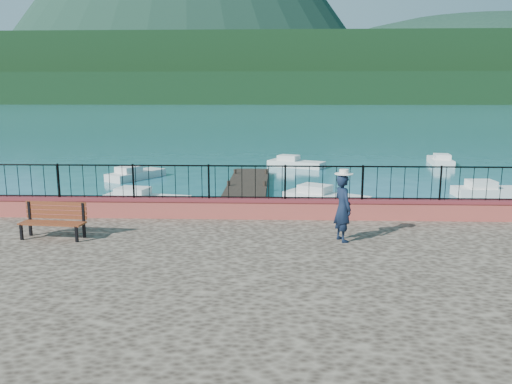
# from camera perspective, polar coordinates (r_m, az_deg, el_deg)

# --- Properties ---
(ground) EXTENTS (2000.00, 2000.00, 0.00)m
(ground) POSITION_cam_1_polar(r_m,az_deg,el_deg) (11.42, 5.13, -13.38)
(ground) COLOR #19596B
(ground) RESTS_ON ground
(parapet) EXTENTS (28.00, 0.46, 0.58)m
(parapet) POSITION_cam_1_polar(r_m,az_deg,el_deg) (14.47, 4.50, -1.91)
(parapet) COLOR #A8463C
(parapet) RESTS_ON promenade
(railing) EXTENTS (27.00, 0.05, 0.95)m
(railing) POSITION_cam_1_polar(r_m,az_deg,el_deg) (14.32, 4.55, 1.08)
(railing) COLOR black
(railing) RESTS_ON parapet
(dock) EXTENTS (2.00, 16.00, 0.30)m
(dock) POSITION_cam_1_polar(r_m,az_deg,el_deg) (22.90, -1.36, -0.54)
(dock) COLOR #2D231C
(dock) RESTS_ON ground
(far_forest) EXTENTS (900.00, 60.00, 18.00)m
(far_forest) POSITION_cam_1_polar(r_m,az_deg,el_deg) (310.43, 2.35, 11.68)
(far_forest) COLOR black
(far_forest) RESTS_ON ground
(foothills) EXTENTS (900.00, 120.00, 44.00)m
(foothills) POSITION_cam_1_polar(r_m,az_deg,el_deg) (370.80, 2.35, 13.56)
(foothills) COLOR black
(foothills) RESTS_ON ground
(companion_hill) EXTENTS (448.00, 384.00, 180.00)m
(companion_hill) POSITION_cam_1_polar(r_m,az_deg,el_deg) (611.59, 23.68, 9.56)
(companion_hill) COLOR #142D23
(companion_hill) RESTS_ON ground
(park_bench) EXTENTS (1.64, 0.68, 0.89)m
(park_bench) POSITION_cam_1_polar(r_m,az_deg,el_deg) (13.41, -22.13, -3.80)
(park_bench) COLOR black
(park_bench) RESTS_ON promenade
(person) EXTENTS (0.58, 0.70, 1.65)m
(person) POSITION_cam_1_polar(r_m,az_deg,el_deg) (12.26, 9.88, -1.81)
(person) COLOR black
(person) RESTS_ON promenade
(hat) EXTENTS (0.44, 0.44, 0.12)m
(hat) POSITION_cam_1_polar(r_m,az_deg,el_deg) (12.10, 10.02, 2.29)
(hat) COLOR white
(hat) RESTS_ON person
(boat_0) EXTENTS (4.00, 2.05, 0.80)m
(boat_0) POSITION_cam_1_polar(r_m,az_deg,el_deg) (22.17, -12.56, -0.52)
(boat_0) COLOR silver
(boat_0) RESTS_ON ground
(boat_1) EXTENTS (3.89, 3.14, 0.80)m
(boat_1) POSITION_cam_1_polar(r_m,az_deg,el_deg) (22.34, 8.03, -0.28)
(boat_1) COLOR silver
(boat_1) RESTS_ON ground
(boat_2) EXTENTS (3.47, 1.41, 0.80)m
(boat_2) POSITION_cam_1_polar(r_m,az_deg,el_deg) (26.16, 25.33, 0.40)
(boat_2) COLOR silver
(boat_2) RESTS_ON ground
(boat_3) EXTENTS (2.96, 3.72, 0.80)m
(boat_3) POSITION_cam_1_polar(r_m,az_deg,el_deg) (29.61, -13.56, 2.26)
(boat_3) COLOR silver
(boat_3) RESTS_ON ground
(boat_4) EXTENTS (3.95, 2.77, 0.80)m
(boat_4) POSITION_cam_1_polar(r_m,az_deg,el_deg) (33.61, 4.63, 3.53)
(boat_4) COLOR silver
(boat_4) RESTS_ON ground
(boat_5) EXTENTS (1.81, 3.83, 0.80)m
(boat_5) POSITION_cam_1_polar(r_m,az_deg,el_deg) (37.21, 20.33, 3.60)
(boat_5) COLOR white
(boat_5) RESTS_ON ground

